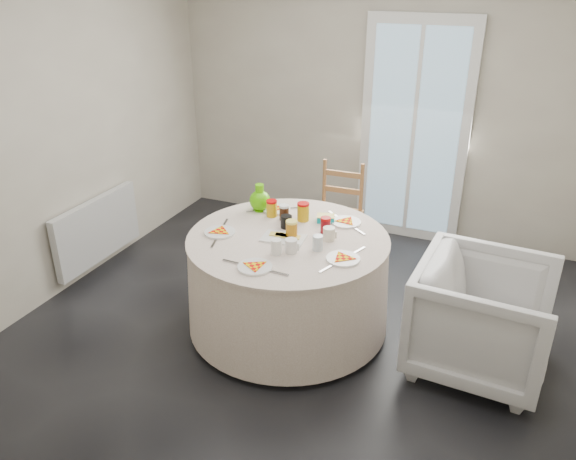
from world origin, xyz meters
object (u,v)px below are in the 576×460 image
at_px(armchair, 482,318).
at_px(radiator, 97,230).
at_px(table, 288,283).
at_px(green_pitcher, 260,195).
at_px(wooden_chair, 337,213).

bearing_deg(armchair, radiator, 91.63).
bearing_deg(table, radiator, 174.84).
distance_m(table, green_pitcher, 0.72).
bearing_deg(table, armchair, 2.61).
distance_m(radiator, armchair, 3.23).
bearing_deg(wooden_chair, armchair, -40.09).
bearing_deg(table, green_pitcher, 137.56).
bearing_deg(green_pitcher, wooden_chair, 71.15).
bearing_deg(armchair, wooden_chair, 55.27).
xyz_separation_m(wooden_chair, green_pitcher, (-0.37, -0.78, 0.40)).
xyz_separation_m(wooden_chair, armchair, (1.36, -1.07, -0.08)).
height_order(wooden_chair, armchair, wooden_chair).
bearing_deg(armchair, table, 96.15).
xyz_separation_m(armchair, green_pitcher, (-1.73, 0.29, 0.48)).
distance_m(wooden_chair, armchair, 1.73).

